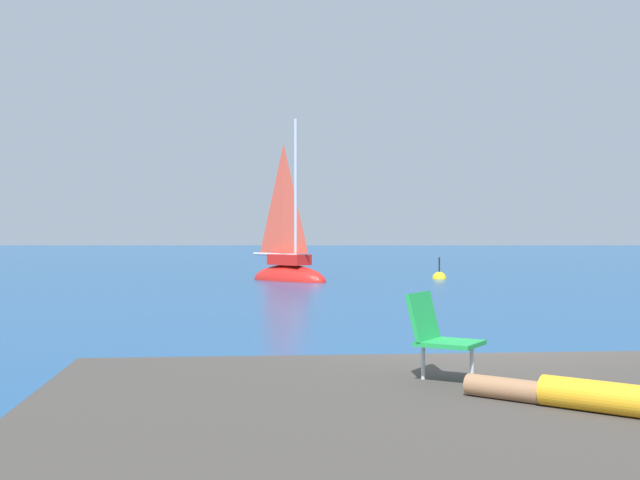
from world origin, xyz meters
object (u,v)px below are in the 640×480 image
at_px(person_sunbather, 585,395).
at_px(beach_chair, 440,332).
at_px(marker_buoy, 442,279).
at_px(sailboat_near, 291,271).

xyz_separation_m(person_sunbather, beach_chair, (-0.93, 1.23, 0.33)).
bearing_deg(person_sunbather, marker_buoy, -58.12).
distance_m(person_sunbather, marker_buoy, 27.20).
xyz_separation_m(sailboat_near, beach_chair, (2.26, -24.62, 0.77)).
distance_m(sailboat_near, person_sunbather, 26.05).
bearing_deg(beach_chair, person_sunbather, -22.23).
bearing_deg(sailboat_near, person_sunbather, -42.82).
height_order(person_sunbather, marker_buoy, person_sunbather).
bearing_deg(marker_buoy, beach_chair, -98.07).
xyz_separation_m(beach_chair, marker_buoy, (3.66, 25.82, -1.13)).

